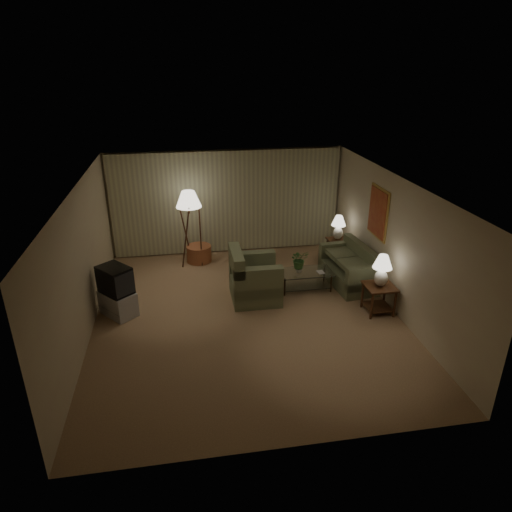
{
  "coord_description": "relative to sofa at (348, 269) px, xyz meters",
  "views": [
    {
      "loc": [
        -1.14,
        -7.93,
        4.77
      ],
      "look_at": [
        0.29,
        0.6,
        1.02
      ],
      "focal_mm": 32.0,
      "sensor_mm": 36.0,
      "label": 1
    }
  ],
  "objects": [
    {
      "name": "vase",
      "position": [
        -1.19,
        -0.1,
        0.13
      ],
      "size": [
        0.18,
        0.18,
        0.15
      ],
      "primitive_type": "imported",
      "rotation": [
        0.0,
        0.0,
        0.27
      ],
      "color": "white",
      "rests_on": "coffee_table"
    },
    {
      "name": "floor_lamp",
      "position": [
        -3.49,
        1.66,
        0.63
      ],
      "size": [
        0.61,
        0.61,
        1.89
      ],
      "color": "#371D0F",
      "rests_on": "ground"
    },
    {
      "name": "side_table_far",
      "position": [
        0.15,
        1.25,
        0.04
      ],
      "size": [
        0.5,
        0.42,
        0.6
      ],
      "color": "#371D0F",
      "rests_on": "ground"
    },
    {
      "name": "armchair",
      "position": [
        -2.22,
        -0.36,
        0.09
      ],
      "size": [
        1.07,
        1.02,
        0.9
      ],
      "rotation": [
        0.0,
        0.0,
        1.57
      ],
      "color": "#6D7653",
      "rests_on": "ground"
    },
    {
      "name": "sofa",
      "position": [
        0.0,
        0.0,
        0.0
      ],
      "size": [
        1.78,
        1.13,
        0.72
      ],
      "rotation": [
        0.0,
        0.0,
        -1.47
      ],
      "color": "#6D7653",
      "rests_on": "ground"
    },
    {
      "name": "ground",
      "position": [
        -2.5,
        -1.02,
        -0.36
      ],
      "size": [
        7.0,
        7.0,
        0.0
      ],
      "primitive_type": "plane",
      "color": "tan",
      "rests_on": "ground"
    },
    {
      "name": "table_lamp_near",
      "position": [
        0.15,
        -1.35,
        0.63
      ],
      "size": [
        0.38,
        0.38,
        0.66
      ],
      "color": "white",
      "rests_on": "side_table_near"
    },
    {
      "name": "ottoman",
      "position": [
        -3.31,
        1.82,
        -0.15
      ],
      "size": [
        0.75,
        0.75,
        0.42
      ],
      "primitive_type": "cylinder",
      "rotation": [
        0.0,
        0.0,
        0.23
      ],
      "color": "#A66238",
      "rests_on": "ground"
    },
    {
      "name": "flowers",
      "position": [
        -1.19,
        -0.1,
        0.43
      ],
      "size": [
        0.41,
        0.36,
        0.43
      ],
      "primitive_type": "imported",
      "rotation": [
        0.0,
        0.0,
        0.06
      ],
      "color": "#3D6F31",
      "rests_on": "vase"
    },
    {
      "name": "tv_cabinet",
      "position": [
        -5.05,
        -0.57,
        -0.11
      ],
      "size": [
        1.19,
        1.18,
        0.5
      ],
      "primitive_type": "cube",
      "rotation": [
        0.0,
        0.0,
        -0.86
      ],
      "color": "#B2B3B5",
      "rests_on": "ground"
    },
    {
      "name": "side_table_near",
      "position": [
        0.15,
        -1.35,
        0.06
      ],
      "size": [
        0.58,
        0.58,
        0.6
      ],
      "color": "#371D0F",
      "rests_on": "ground"
    },
    {
      "name": "coffee_table",
      "position": [
        -1.04,
        -0.1,
        -0.08
      ],
      "size": [
        1.19,
        0.65,
        0.41
      ],
      "color": "silver",
      "rests_on": "ground"
    },
    {
      "name": "book",
      "position": [
        -0.79,
        -0.2,
        0.06
      ],
      "size": [
        0.16,
        0.21,
        0.01
      ],
      "primitive_type": "imported",
      "rotation": [
        0.0,
        0.0,
        0.09
      ],
      "color": "olive",
      "rests_on": "coffee_table"
    },
    {
      "name": "room_shell",
      "position": [
        -2.48,
        0.49,
        1.39
      ],
      "size": [
        6.04,
        7.02,
        2.72
      ],
      "color": "beige",
      "rests_on": "ground"
    },
    {
      "name": "table_lamp_far",
      "position": [
        0.15,
        1.25,
        0.6
      ],
      "size": [
        0.36,
        0.36,
        0.62
      ],
      "color": "white",
      "rests_on": "side_table_far"
    },
    {
      "name": "crt_tv",
      "position": [
        -5.05,
        -0.57,
        0.42
      ],
      "size": [
        1.09,
        1.09,
        0.55
      ],
      "primitive_type": "cube",
      "rotation": [
        0.0,
        0.0,
        -0.86
      ],
      "color": "black",
      "rests_on": "tv_cabinet"
    }
  ]
}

